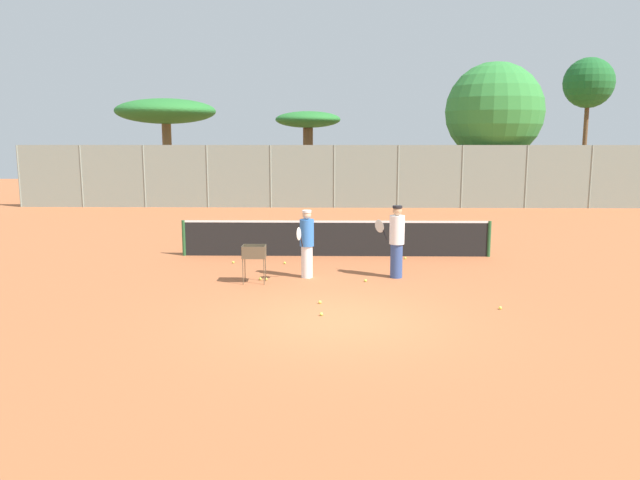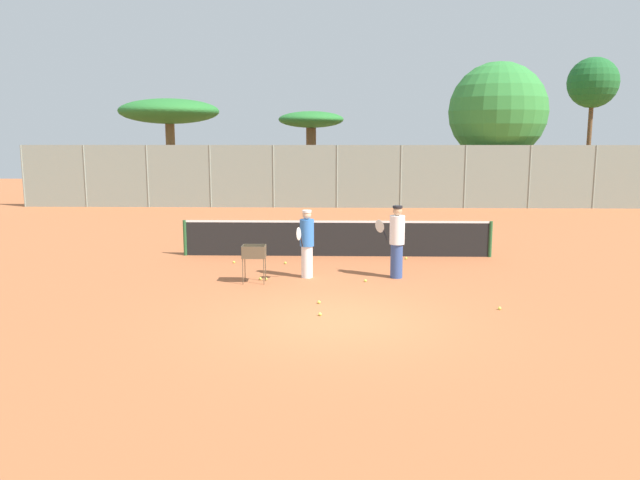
# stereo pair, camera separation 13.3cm
# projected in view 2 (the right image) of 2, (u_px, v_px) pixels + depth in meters

# --- Properties ---
(ground_plane) EXTENTS (80.00, 80.00, 0.00)m
(ground_plane) POSITION_uv_depth(u_px,v_px,m) (336.00, 320.00, 12.16)
(ground_plane) COLOR #B26038
(tennis_net) EXTENTS (9.21, 0.10, 1.07)m
(tennis_net) POSITION_uv_depth(u_px,v_px,m) (337.00, 238.00, 18.57)
(tennis_net) COLOR #26592D
(tennis_net) RESTS_ON ground_plane
(back_fence) EXTENTS (31.76, 0.08, 3.11)m
(back_fence) POSITION_uv_depth(u_px,v_px,m) (337.00, 177.00, 30.97)
(back_fence) COLOR gray
(back_fence) RESTS_ON ground_plane
(tree_0) EXTENTS (5.08, 5.08, 7.34)m
(tree_0) POSITION_uv_depth(u_px,v_px,m) (498.00, 112.00, 32.38)
(tree_0) COLOR brown
(tree_0) RESTS_ON ground_plane
(tree_1) EXTENTS (2.82, 2.82, 7.93)m
(tree_1) POSITION_uv_depth(u_px,v_px,m) (593.00, 84.00, 35.12)
(tree_1) COLOR brown
(tree_1) RESTS_ON ground_plane
(tree_2) EXTENTS (5.50, 5.50, 5.59)m
(tree_2) POSITION_uv_depth(u_px,v_px,m) (169.00, 113.00, 34.58)
(tree_2) COLOR brown
(tree_2) RESTS_ON ground_plane
(tree_3) EXTENTS (3.60, 3.60, 4.90)m
(tree_3) POSITION_uv_depth(u_px,v_px,m) (311.00, 124.00, 34.44)
(tree_3) COLOR brown
(tree_3) RESTS_ON ground_plane
(player_white_outfit) EXTENTS (0.43, 0.88, 1.72)m
(player_white_outfit) POSITION_uv_depth(u_px,v_px,m) (307.00, 243.00, 15.70)
(player_white_outfit) COLOR white
(player_white_outfit) RESTS_ON ground_plane
(player_red_cap) EXTENTS (0.76, 0.70, 1.84)m
(player_red_cap) POSITION_uv_depth(u_px,v_px,m) (397.00, 241.00, 15.68)
(player_red_cap) COLOR #334C8C
(player_red_cap) RESTS_ON ground_plane
(ball_cart) EXTENTS (0.56, 0.41, 0.93)m
(ball_cart) POSITION_uv_depth(u_px,v_px,m) (254.00, 255.00, 15.16)
(ball_cart) COLOR brown
(ball_cart) RESTS_ON ground_plane
(tennis_ball_0) EXTENTS (0.07, 0.07, 0.07)m
(tennis_ball_0) POSITION_uv_depth(u_px,v_px,m) (406.00, 258.00, 18.17)
(tennis_ball_0) COLOR #D1E54C
(tennis_ball_0) RESTS_ON ground_plane
(tennis_ball_1) EXTENTS (0.07, 0.07, 0.07)m
(tennis_ball_1) POSITION_uv_depth(u_px,v_px,m) (234.00, 262.00, 17.62)
(tennis_ball_1) COLOR #D1E54C
(tennis_ball_1) RESTS_ON ground_plane
(tennis_ball_2) EXTENTS (0.07, 0.07, 0.07)m
(tennis_ball_2) POSITION_uv_depth(u_px,v_px,m) (319.00, 302.00, 13.37)
(tennis_ball_2) COLOR #D1E54C
(tennis_ball_2) RESTS_ON ground_plane
(tennis_ball_3) EXTENTS (0.07, 0.07, 0.07)m
(tennis_ball_3) POSITION_uv_depth(u_px,v_px,m) (266.00, 279.00, 15.54)
(tennis_ball_3) COLOR #D1E54C
(tennis_ball_3) RESTS_ON ground_plane
(tennis_ball_4) EXTENTS (0.07, 0.07, 0.07)m
(tennis_ball_4) POSITION_uv_depth(u_px,v_px,m) (365.00, 281.00, 15.36)
(tennis_ball_4) COLOR #D1E54C
(tennis_ball_4) RESTS_ON ground_plane
(tennis_ball_5) EXTENTS (0.07, 0.07, 0.07)m
(tennis_ball_5) POSITION_uv_depth(u_px,v_px,m) (260.00, 279.00, 15.57)
(tennis_ball_5) COLOR #D1E54C
(tennis_ball_5) RESTS_ON ground_plane
(tennis_ball_6) EXTENTS (0.07, 0.07, 0.07)m
(tennis_ball_6) POSITION_uv_depth(u_px,v_px,m) (285.00, 263.00, 17.51)
(tennis_ball_6) COLOR #D1E54C
(tennis_ball_6) RESTS_ON ground_plane
(tennis_ball_7) EXTENTS (0.07, 0.07, 0.07)m
(tennis_ball_7) POSITION_uv_depth(u_px,v_px,m) (320.00, 314.00, 12.47)
(tennis_ball_7) COLOR #D1E54C
(tennis_ball_7) RESTS_ON ground_plane
(tennis_ball_8) EXTENTS (0.07, 0.07, 0.07)m
(tennis_ball_8) POSITION_uv_depth(u_px,v_px,m) (500.00, 308.00, 12.90)
(tennis_ball_8) COLOR #D1E54C
(tennis_ball_8) RESTS_ON ground_plane
(parked_car) EXTENTS (4.20, 1.70, 1.60)m
(parked_car) POSITION_uv_depth(u_px,v_px,m) (305.00, 187.00, 35.97)
(parked_car) COLOR #B2B7BC
(parked_car) RESTS_ON ground_plane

